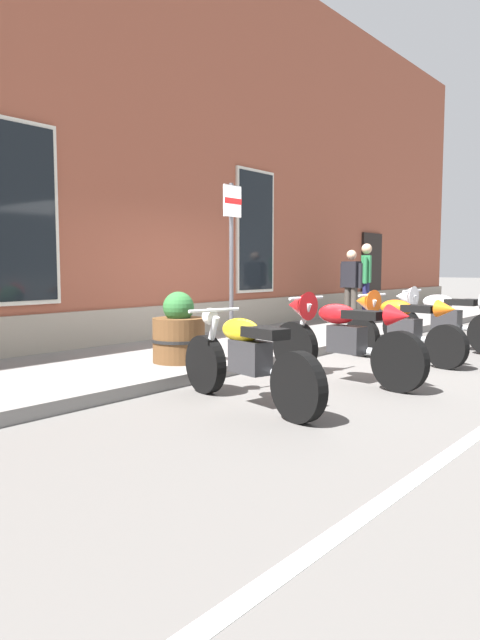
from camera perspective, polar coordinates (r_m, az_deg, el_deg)
ground_plane at (r=8.43m, az=5.43°, el=-4.12°), size 140.00×140.00×0.00m
sidewalk at (r=9.26m, az=-1.79°, el=-2.81°), size 32.42×2.80×0.14m
brick_pub_facade at (r=13.32m, az=-19.33°, el=15.25°), size 26.42×7.54×7.51m
motorcycle_yellow_naked at (r=5.69m, az=0.57°, el=-3.81°), size 0.77×2.09×0.93m
motorcycle_red_sport at (r=7.01m, az=9.62°, el=-1.33°), size 0.63×2.19×1.06m
motorcycle_orange_sport at (r=8.64m, az=15.20°, el=-0.29°), size 0.69×2.01×1.03m
motorcycle_white_sport at (r=10.08m, az=18.99°, el=0.40°), size 0.62×2.16×1.04m
pedestrian_dark_jacket at (r=12.73m, az=10.88°, el=3.62°), size 0.28×0.58×1.59m
pedestrian_striped_shirt at (r=13.56m, az=12.32°, el=4.15°), size 0.55×0.33×1.76m
parking_sign at (r=8.28m, az=-0.82°, el=7.51°), size 0.36×0.07×2.40m
barrel_planter at (r=7.51m, az=-6.05°, el=-1.37°), size 0.70×0.70×0.91m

